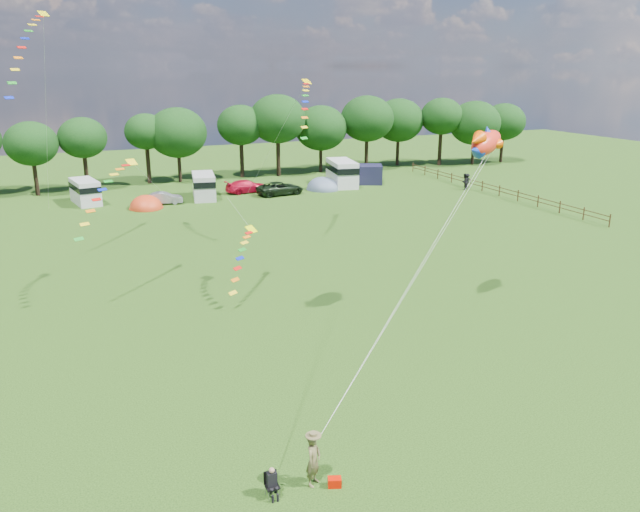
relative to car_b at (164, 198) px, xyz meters
name	(u,v)px	position (x,y,z in m)	size (l,w,h in m)	color
ground_plane	(392,394)	(2.37, -43.23, -0.62)	(180.00, 180.00, 0.00)	black
tree_line	(208,129)	(7.67, 11.76, 5.73)	(102.98, 10.98, 10.27)	black
fence	(491,187)	(34.37, -8.73, 0.08)	(0.12, 33.12, 1.20)	#472D19
car_b	(164,198)	(0.00, 0.00, 0.00)	(1.31, 3.52, 1.24)	gray
car_c	(247,186)	(9.65, 2.52, 0.09)	(1.99, 4.73, 1.42)	#B60B25
car_d	(280,188)	(12.63, -0.11, 0.10)	(2.40, 5.30, 1.45)	black
campervan_b	(85,191)	(-7.36, 3.46, 0.71)	(2.95, 5.32, 2.47)	silver
campervan_c	(204,185)	(4.48, 1.38, 0.79)	(3.18, 5.66, 2.62)	#B3B3B5
campervan_d	(342,172)	(21.23, 2.24, 0.98)	(3.66, 6.45, 2.98)	silver
tent_orange	(146,208)	(-2.01, -1.34, -0.60)	(3.37, 3.69, 2.63)	red
tent_greyblue	(323,189)	(18.18, 0.92, -0.60)	(3.79, 4.15, 2.82)	slate
awning_navy	(367,174)	(24.59, 2.32, 0.49)	(3.56, 2.89, 2.22)	#181732
kite_flyer	(313,460)	(-3.13, -47.52, 0.31)	(0.68, 0.44, 1.86)	brown
camp_chair	(272,479)	(-4.63, -47.55, 0.03)	(0.45, 0.44, 1.10)	#99999E
kite_bag	(335,482)	(-2.53, -47.92, -0.46)	(0.45, 0.30, 0.32)	red
fish_kite	(484,143)	(11.36, -36.63, 9.02)	(3.45, 2.47, 1.85)	red
streamer_kite_a	(29,40)	(-10.61, -15.36, 14.69)	(3.41, 5.57, 5.78)	yellow
streamer_kite_b	(110,186)	(-7.08, -25.68, 6.19)	(4.29, 4.57, 3.80)	yellow
streamer_kite_c	(244,249)	(0.19, -28.39, 2.16)	(3.25, 4.98, 2.83)	#EFFF02
walker_a	(464,182)	(33.06, -5.62, 0.31)	(0.91, 0.56, 1.87)	black
walker_b	(467,180)	(34.23, -4.57, 0.19)	(1.04, 0.48, 1.61)	black
streamer_kite_d	(306,99)	(8.83, -17.24, 10.49)	(2.76, 5.04, 4.32)	yellow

